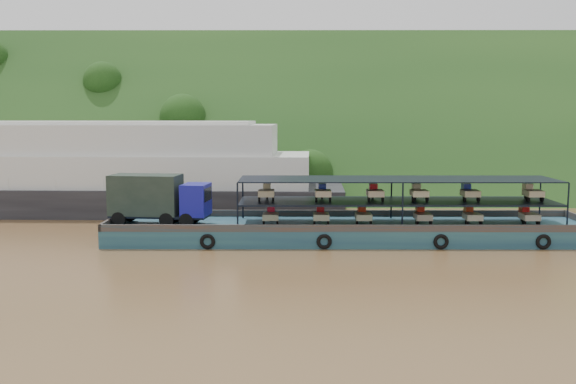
{
  "coord_description": "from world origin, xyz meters",
  "views": [
    {
      "loc": [
        -1.81,
        -46.57,
        9.17
      ],
      "look_at": [
        -2.0,
        3.0,
        3.2
      ],
      "focal_mm": 40.0,
      "sensor_mm": 36.0,
      "label": 1
    }
  ],
  "objects": [
    {
      "name": "passenger_ferry",
      "position": [
        -18.11,
        14.11,
        3.72
      ],
      "size": [
        42.76,
        11.99,
        8.59
      ],
      "rotation": [
        0.0,
        0.0,
        -0.03
      ],
      "color": "black",
      "rests_on": "ground"
    },
    {
      "name": "cargo_barge",
      "position": [
        0.97,
        0.05,
        1.21
      ],
      "size": [
        35.02,
        7.18,
        4.85
      ],
      "color": "#16324E",
      "rests_on": "ground"
    },
    {
      "name": "ground",
      "position": [
        0.0,
        0.0,
        0.0
      ],
      "size": [
        160.0,
        160.0,
        0.0
      ],
      "primitive_type": "plane",
      "color": "brown",
      "rests_on": "ground"
    },
    {
      "name": "hillside",
      "position": [
        0.0,
        36.0,
        0.0
      ],
      "size": [
        140.0,
        39.6,
        39.6
      ],
      "primitive_type": "cube",
      "rotation": [
        0.79,
        0.0,
        0.0
      ],
      "color": "#143513",
      "rests_on": "ground"
    }
  ]
}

